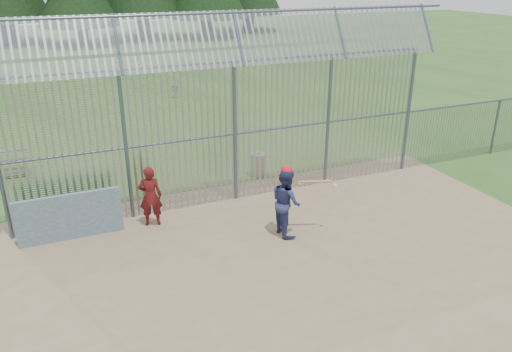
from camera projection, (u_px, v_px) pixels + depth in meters
name	position (u px, v px, depth m)	size (l,w,h in m)	color
ground	(289.00, 257.00, 11.71)	(120.00, 120.00, 0.00)	#2D511E
dirt_infield	(299.00, 267.00, 11.28)	(14.00, 10.00, 0.02)	#756047
dugout_wall	(70.00, 217.00, 12.27)	(2.50, 0.12, 1.20)	#38566B
batter	(286.00, 202.00, 12.42)	(0.85, 0.66, 1.74)	navy
onlooker	(150.00, 196.00, 12.87)	(0.59, 0.39, 1.63)	maroon
bg_kid_seated	(175.00, 90.00, 26.02)	(0.52, 0.22, 0.89)	slate
batting_gear	(292.00, 173.00, 12.14)	(1.33, 0.58, 0.62)	red
trash_can	(259.00, 164.00, 16.23)	(0.56, 0.56, 0.82)	#93969B
backstop_fence	(294.00, 115.00, 14.38)	(20.09, 0.81, 5.30)	#47566B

